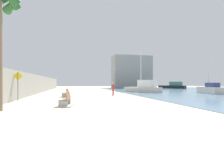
{
  "coord_description": "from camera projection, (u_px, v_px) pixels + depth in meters",
  "views": [
    {
      "loc": [
        -1.82,
        -10.9,
        1.66
      ],
      "look_at": [
        3.56,
        15.25,
        1.49
      ],
      "focal_mm": 29.91,
      "sensor_mm": 36.0,
      "label": 1
    }
  ],
  "objects": [
    {
      "name": "ground_plane",
      "position": [
        86.0,
        94.0,
        28.69
      ],
      "size": [
        120.0,
        120.0,
        0.0
      ],
      "primitive_type": "plane",
      "color": "#C6B793"
    },
    {
      "name": "seawall",
      "position": [
        34.0,
        84.0,
        27.17
      ],
      "size": [
        0.8,
        64.0,
        2.83
      ],
      "primitive_type": "cube",
      "color": "#9E9E99",
      "rests_on": "ground"
    },
    {
      "name": "water_bay",
      "position": [
        220.0,
        92.0,
        33.52
      ],
      "size": [
        36.0,
        68.0,
        0.04
      ],
      "primitive_type": "cube",
      "color": "slate",
      "rests_on": "ground"
    },
    {
      "name": "bench_near",
      "position": [
        65.0,
        103.0,
        13.37
      ],
      "size": [
        1.34,
        2.22,
        0.98
      ],
      "color": "#9E9E99",
      "rests_on": "ground"
    },
    {
      "name": "bench_far",
      "position": [
        66.0,
        95.0,
        21.9
      ],
      "size": [
        1.31,
        2.2,
        0.98
      ],
      "color": "#9E9E99",
      "rests_on": "ground"
    },
    {
      "name": "person_walking",
      "position": [
        113.0,
        88.0,
        24.71
      ],
      "size": [
        0.29,
        0.49,
        1.69
      ],
      "color": "#B22D33",
      "rests_on": "ground"
    },
    {
      "name": "boat_far_right",
      "position": [
        173.0,
        86.0,
        53.52
      ],
      "size": [
        5.66,
        7.43,
        1.95
      ],
      "color": "black",
      "rests_on": "water_bay"
    },
    {
      "name": "boat_distant",
      "position": [
        144.0,
        88.0,
        32.5
      ],
      "size": [
        5.42,
        6.89,
        7.61
      ],
      "color": "beige",
      "rests_on": "water_bay"
    },
    {
      "name": "boat_outer",
      "position": [
        210.0,
        89.0,
        28.27
      ],
      "size": [
        2.5,
        5.64,
        5.55
      ],
      "color": "beige",
      "rests_on": "water_bay"
    },
    {
      "name": "pedestrian_sign",
      "position": [
        18.0,
        83.0,
        16.94
      ],
      "size": [
        0.85,
        0.08,
        2.7
      ],
      "color": "slate",
      "rests_on": "ground"
    },
    {
      "name": "harbor_building",
      "position": [
        131.0,
        72.0,
        59.34
      ],
      "size": [
        12.0,
        6.0,
        10.09
      ],
      "primitive_type": "cube",
      "color": "gray",
      "rests_on": "ground"
    }
  ]
}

